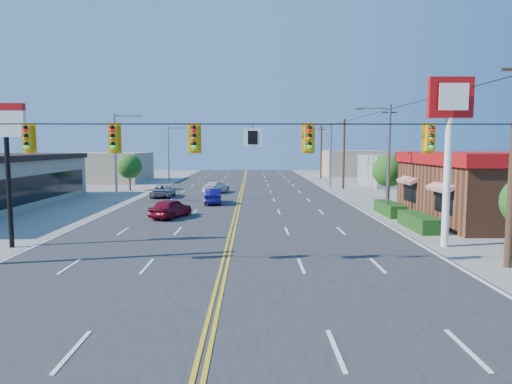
{
  "coord_description": "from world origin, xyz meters",
  "views": [
    {
      "loc": [
        1.17,
        -18.8,
        5.08
      ],
      "look_at": [
        1.42,
        10.08,
        2.2
      ],
      "focal_mm": 32.0,
      "sensor_mm": 36.0,
      "label": 1
    }
  ],
  "objects_px": {
    "signal_span": "(221,151)",
    "pizza_hut_sign": "(7,145)",
    "car_blue": "(213,197)",
    "car_white": "(216,188)",
    "kfc_pylon": "(449,127)",
    "car_silver": "(163,191)",
    "car_magenta": "(171,209)"
  },
  "relations": [
    {
      "from": "kfc_pylon",
      "to": "car_silver",
      "type": "relative_size",
      "value": 1.89
    },
    {
      "from": "car_magenta",
      "to": "car_silver",
      "type": "distance_m",
      "value": 13.71
    },
    {
      "from": "car_white",
      "to": "signal_span",
      "type": "bearing_deg",
      "value": 114.16
    },
    {
      "from": "kfc_pylon",
      "to": "car_magenta",
      "type": "xyz_separation_m",
      "value": [
        -15.61,
        9.31,
        -5.36
      ]
    },
    {
      "from": "pizza_hut_sign",
      "to": "car_blue",
      "type": "xyz_separation_m",
      "value": [
        8.68,
        17.25,
        -4.51
      ]
    },
    {
      "from": "car_magenta",
      "to": "car_silver",
      "type": "height_order",
      "value": "car_magenta"
    },
    {
      "from": "pizza_hut_sign",
      "to": "car_blue",
      "type": "height_order",
      "value": "pizza_hut_sign"
    },
    {
      "from": "car_blue",
      "to": "signal_span",
      "type": "bearing_deg",
      "value": 90.58
    },
    {
      "from": "kfc_pylon",
      "to": "car_silver",
      "type": "xyz_separation_m",
      "value": [
        -18.74,
        22.66,
        -5.42
      ]
    },
    {
      "from": "kfc_pylon",
      "to": "pizza_hut_sign",
      "type": "xyz_separation_m",
      "value": [
        -22.0,
        0.0,
        -0.86
      ]
    },
    {
      "from": "pizza_hut_sign",
      "to": "car_blue",
      "type": "distance_m",
      "value": 19.83
    },
    {
      "from": "car_magenta",
      "to": "car_blue",
      "type": "distance_m",
      "value": 8.27
    },
    {
      "from": "signal_span",
      "to": "kfc_pylon",
      "type": "relative_size",
      "value": 2.86
    },
    {
      "from": "kfc_pylon",
      "to": "pizza_hut_sign",
      "type": "bearing_deg",
      "value": 180.0
    },
    {
      "from": "pizza_hut_sign",
      "to": "car_magenta",
      "type": "xyz_separation_m",
      "value": [
        6.39,
        9.31,
        -4.5
      ]
    },
    {
      "from": "signal_span",
      "to": "car_white",
      "type": "xyz_separation_m",
      "value": [
        -2.63,
        30.71,
        -4.26
      ]
    },
    {
      "from": "car_white",
      "to": "pizza_hut_sign",
      "type": "bearing_deg",
      "value": 92.1
    },
    {
      "from": "kfc_pylon",
      "to": "car_blue",
      "type": "bearing_deg",
      "value": 127.67
    },
    {
      "from": "car_magenta",
      "to": "car_white",
      "type": "distance_m",
      "value": 17.5
    },
    {
      "from": "signal_span",
      "to": "kfc_pylon",
      "type": "bearing_deg",
      "value": 19.78
    },
    {
      "from": "pizza_hut_sign",
      "to": "car_white",
      "type": "height_order",
      "value": "pizza_hut_sign"
    },
    {
      "from": "car_blue",
      "to": "pizza_hut_sign",
      "type": "bearing_deg",
      "value": 57.96
    },
    {
      "from": "signal_span",
      "to": "kfc_pylon",
      "type": "xyz_separation_m",
      "value": [
        11.12,
        4.0,
        1.16
      ]
    },
    {
      "from": "signal_span",
      "to": "pizza_hut_sign",
      "type": "relative_size",
      "value": 3.55
    },
    {
      "from": "kfc_pylon",
      "to": "car_white",
      "type": "distance_m",
      "value": 30.53
    },
    {
      "from": "signal_span",
      "to": "car_white",
      "type": "bearing_deg",
      "value": 94.9
    },
    {
      "from": "car_blue",
      "to": "car_silver",
      "type": "distance_m",
      "value": 7.66
    },
    {
      "from": "kfc_pylon",
      "to": "car_blue",
      "type": "height_order",
      "value": "kfc_pylon"
    },
    {
      "from": "signal_span",
      "to": "car_silver",
      "type": "distance_m",
      "value": 28.05
    },
    {
      "from": "car_blue",
      "to": "car_white",
      "type": "xyz_separation_m",
      "value": [
        -0.44,
        9.46,
        -0.05
      ]
    },
    {
      "from": "car_magenta",
      "to": "car_silver",
      "type": "xyz_separation_m",
      "value": [
        -3.13,
        13.35,
        -0.06
      ]
    },
    {
      "from": "car_blue",
      "to": "car_white",
      "type": "distance_m",
      "value": 9.47
    }
  ]
}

